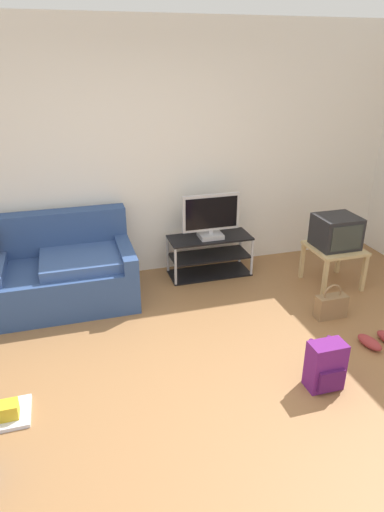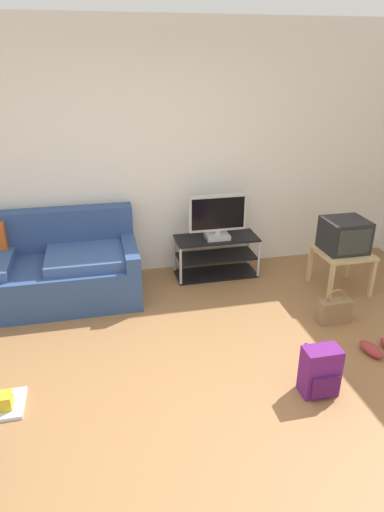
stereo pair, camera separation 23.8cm
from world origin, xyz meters
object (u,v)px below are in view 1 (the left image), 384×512
(couch, at_px, (25,276))
(tv_stand, at_px, (210,256))
(crt_tv, at_px, (336,232))
(backpack, at_px, (325,366))
(sneakers_pair, at_px, (379,340))
(handbag, at_px, (331,306))
(flat_tv, at_px, (211,217))
(side_table, at_px, (334,253))

(couch, xyz_separation_m, tv_stand, (1.99, 0.14, -0.09))
(crt_tv, height_order, backpack, crt_tv)
(couch, bearing_deg, sneakers_pair, -28.52)
(couch, relative_size, handbag, 6.00)
(crt_tv, xyz_separation_m, sneakers_pair, (-0.23, -1.15, -0.57))
(flat_tv, xyz_separation_m, sneakers_pair, (0.98, -1.74, -0.66))
(tv_stand, height_order, handbag, tv_stand)
(flat_tv, bearing_deg, handbag, -55.77)
(handbag, height_order, sneakers_pair, handbag)
(couch, relative_size, flat_tv, 3.28)
(tv_stand, xyz_separation_m, flat_tv, (0.00, -0.02, 0.48))
(flat_tv, distance_m, sneakers_pair, 2.10)
(tv_stand, distance_m, handbag, 1.48)
(crt_tv, relative_size, handbag, 1.22)
(side_table, xyz_separation_m, crt_tv, (-0.00, 0.02, 0.24))
(sneakers_pair, bearing_deg, backpack, -156.32)
(handbag, bearing_deg, backpack, -124.91)
(handbag, bearing_deg, flat_tv, 124.23)
(crt_tv, bearing_deg, backpack, -123.61)
(side_table, distance_m, handbag, 0.76)
(tv_stand, relative_size, backpack, 2.39)
(sneakers_pair, bearing_deg, flat_tv, 119.53)
(crt_tv, xyz_separation_m, backpack, (-0.99, -1.49, -0.43))
(tv_stand, height_order, sneakers_pair, tv_stand)
(couch, relative_size, sneakers_pair, 5.95)
(flat_tv, xyz_separation_m, backpack, (0.22, -2.07, -0.52))
(couch, height_order, handbag, couch)
(crt_tv, bearing_deg, sneakers_pair, -101.09)
(crt_tv, distance_m, sneakers_pair, 1.31)
(crt_tv, bearing_deg, flat_tv, 154.28)
(tv_stand, bearing_deg, crt_tv, -26.58)
(backpack, bearing_deg, crt_tv, 66.56)
(sneakers_pair, bearing_deg, tv_stand, 119.22)
(flat_tv, xyz_separation_m, side_table, (1.21, -0.60, -0.33))
(backpack, height_order, sneakers_pair, backpack)
(backpack, height_order, handbag, backpack)
(side_table, bearing_deg, sneakers_pair, -101.24)
(side_table, bearing_deg, tv_stand, 152.82)
(couch, xyz_separation_m, backpack, (2.21, -1.95, -0.13))
(flat_tv, height_order, backpack, flat_tv)
(tv_stand, bearing_deg, couch, -175.84)
(handbag, xyz_separation_m, sneakers_pair, (0.16, -0.53, -0.08))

